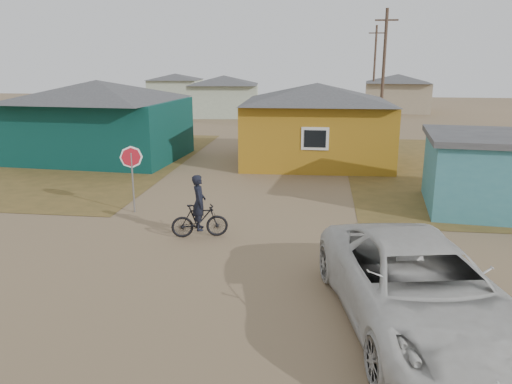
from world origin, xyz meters
TOP-DOWN VIEW (x-y plane):
  - ground at (0.00, 0.00)m, footprint 120.00×120.00m
  - house_teal at (-8.50, 13.50)m, footprint 8.93×7.08m
  - house_yellow at (2.50, 14.00)m, footprint 7.72×6.76m
  - house_pale_west at (-6.00, 34.00)m, footprint 7.04×6.15m
  - house_beige_east at (10.00, 40.00)m, footprint 6.95×6.05m
  - house_pale_north at (-14.00, 46.00)m, footprint 6.28×5.81m
  - utility_pole_near at (6.50, 22.00)m, footprint 1.40×0.20m
  - utility_pole_far at (7.50, 38.00)m, footprint 1.40×0.20m
  - stop_sign at (-3.42, 4.67)m, footprint 0.74×0.06m
  - cyclist at (-0.65, 2.60)m, footprint 1.70×0.85m
  - vehicle at (4.66, -1.83)m, footprint 3.92×6.50m

SIDE VIEW (x-z plane):
  - ground at x=0.00m, z-range 0.00..0.00m
  - cyclist at x=-0.65m, z-range -0.25..1.60m
  - vehicle at x=4.66m, z-range 0.00..1.69m
  - stop_sign at x=-3.42m, z-range 0.55..2.81m
  - house_pale_north at x=-14.00m, z-range 0.05..3.45m
  - house_pale_west at x=-6.00m, z-range 0.06..3.66m
  - house_beige_east at x=10.00m, z-range 0.06..3.66m
  - house_yellow at x=2.50m, z-range 0.05..3.95m
  - house_teal at x=-8.50m, z-range 0.05..4.05m
  - utility_pole_near at x=6.50m, z-range 0.14..8.14m
  - utility_pole_far at x=7.50m, z-range 0.14..8.14m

